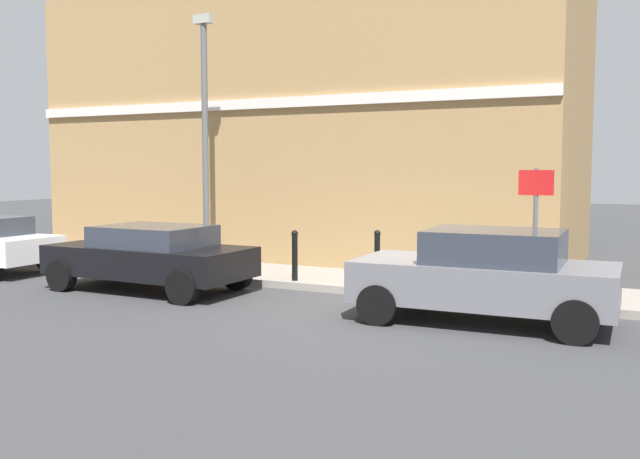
# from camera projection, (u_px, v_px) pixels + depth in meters

# --- Properties ---
(ground) EXTENTS (80.00, 80.00, 0.00)m
(ground) POSITION_uv_depth(u_px,v_px,m) (410.00, 311.00, 11.96)
(ground) COLOR #38383A
(sidewalk) EXTENTS (2.24, 30.00, 0.15)m
(sidewalk) POSITION_uv_depth(u_px,v_px,m) (197.00, 269.00, 16.46)
(sidewalk) COLOR gray
(sidewalk) RESTS_ON ground
(corner_building) EXTENTS (6.36, 13.90, 7.09)m
(corner_building) POSITION_uv_depth(u_px,v_px,m) (317.00, 129.00, 19.48)
(corner_building) COLOR #9E7A4C
(corner_building) RESTS_ON ground
(car_grey) EXTENTS (2.05, 4.07, 1.49)m
(car_grey) POSITION_uv_depth(u_px,v_px,m) (486.00, 274.00, 11.02)
(car_grey) COLOR slate
(car_grey) RESTS_ON ground
(car_black) EXTENTS (2.00, 4.16, 1.31)m
(car_black) POSITION_uv_depth(u_px,v_px,m) (150.00, 256.00, 13.92)
(car_black) COLOR black
(car_black) RESTS_ON ground
(utility_cabinet) EXTENTS (0.46, 0.61, 1.15)m
(utility_cabinet) POSITION_uv_depth(u_px,v_px,m) (446.00, 259.00, 13.55)
(utility_cabinet) COLOR #1E4C28
(utility_cabinet) RESTS_ON sidewalk
(bollard_near_cabinet) EXTENTS (0.14, 0.14, 1.04)m
(bollard_near_cabinet) POSITION_uv_depth(u_px,v_px,m) (377.00, 253.00, 14.29)
(bollard_near_cabinet) COLOR black
(bollard_near_cabinet) RESTS_ON sidewalk
(bollard_far_kerb) EXTENTS (0.14, 0.14, 1.04)m
(bollard_far_kerb) POSITION_uv_depth(u_px,v_px,m) (295.00, 254.00, 14.26)
(bollard_far_kerb) COLOR black
(bollard_far_kerb) RESTS_ON sidewalk
(street_sign) EXTENTS (0.08, 0.60, 2.30)m
(street_sign) POSITION_uv_depth(u_px,v_px,m) (535.00, 213.00, 12.19)
(street_sign) COLOR #59595B
(street_sign) RESTS_ON sidewalk
(lamppost) EXTENTS (0.20, 0.44, 5.72)m
(lamppost) POSITION_uv_depth(u_px,v_px,m) (205.00, 130.00, 15.78)
(lamppost) COLOR #59595B
(lamppost) RESTS_ON sidewalk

